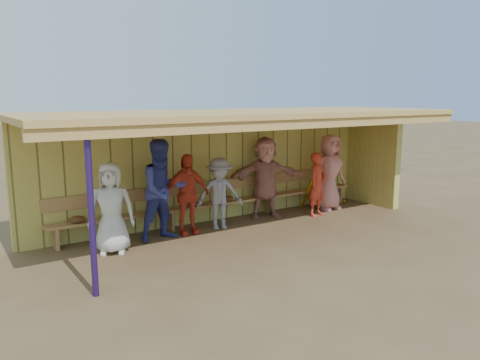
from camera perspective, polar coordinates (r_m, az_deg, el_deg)
name	(u,v)px	position (r m, az deg, el deg)	size (l,w,h in m)	color
ground	(249,232)	(9.79, 1.13, -6.36)	(90.00, 90.00, 0.00)	brown
player_b	(111,208)	(8.63, -15.45, -3.32)	(0.81, 0.53, 1.66)	silver
player_c	(163,190)	(9.20, -9.36, -1.21)	(0.96, 0.75, 1.98)	#32398A
player_d	(187,194)	(9.54, -6.52, -1.75)	(0.97, 0.40, 1.66)	red
player_e	(220,193)	(9.90, -2.51, -1.65)	(0.98, 0.56, 1.52)	gray
player_f	(266,177)	(10.79, 3.14, 0.31)	(1.75, 0.56, 1.88)	tan
player_g	(318,184)	(11.10, 9.43, -0.53)	(0.55, 0.36, 1.50)	red
player_h	(329,172)	(11.76, 10.84, 0.94)	(0.92, 0.60, 1.87)	tan
dugout_structure	(246,147)	(10.23, 0.79, 4.05)	(8.80, 3.20, 2.50)	tan
bench	(221,198)	(10.57, -2.28, -2.17)	(7.60, 0.34, 0.93)	#AF814B
dugout_equipment	(202,204)	(10.20, -4.61, -2.88)	(7.05, 0.62, 0.80)	gold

